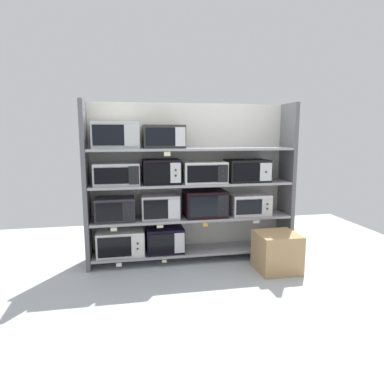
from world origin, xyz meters
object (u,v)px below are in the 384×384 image
(microwave_1, at_px, (165,239))
(microwave_7, at_px, (161,172))
(microwave_2, at_px, (115,209))
(microwave_5, at_px, (249,204))
(microwave_0, at_px, (121,242))
(microwave_10, at_px, (116,135))
(microwave_9, at_px, (247,171))
(microwave_11, at_px, (163,137))
(shipping_carton, at_px, (277,252))
(microwave_3, at_px, (160,207))
(microwave_4, at_px, (205,203))
(microwave_8, at_px, (204,172))
(microwave_6, at_px, (117,174))

(microwave_1, xyz_separation_m, microwave_7, (-0.03, 0.00, 0.86))
(microwave_2, height_order, microwave_5, microwave_2)
(microwave_7, bearing_deg, microwave_5, 0.01)
(microwave_0, height_order, microwave_5, microwave_5)
(microwave_0, bearing_deg, microwave_10, 178.45)
(microwave_9, height_order, microwave_10, microwave_10)
(microwave_11, relative_size, shipping_carton, 1.04)
(microwave_7, bearing_deg, microwave_10, 179.98)
(microwave_0, distance_m, microwave_9, 1.84)
(microwave_3, xyz_separation_m, microwave_5, (1.17, 0.00, -0.02))
(microwave_4, xyz_separation_m, microwave_8, (-0.02, -0.00, 0.40))
(microwave_0, relative_size, shipping_carton, 1.21)
(microwave_0, xyz_separation_m, microwave_11, (0.55, 0.00, 1.29))
(microwave_0, relative_size, microwave_4, 1.10)
(microwave_4, distance_m, microwave_5, 0.60)
(microwave_7, height_order, microwave_10, microwave_10)
(microwave_5, height_order, microwave_7, microwave_7)
(microwave_8, relative_size, microwave_9, 1.01)
(microwave_2, bearing_deg, microwave_0, -0.18)
(microwave_4, bearing_deg, microwave_2, -180.00)
(microwave_1, height_order, microwave_11, microwave_11)
(microwave_0, distance_m, microwave_6, 0.85)
(microwave_7, xyz_separation_m, microwave_8, (0.53, -0.00, -0.02))
(microwave_1, relative_size, microwave_2, 0.98)
(microwave_3, bearing_deg, microwave_9, -0.00)
(microwave_1, bearing_deg, microwave_4, 0.01)
(microwave_2, height_order, microwave_11, microwave_11)
(microwave_1, height_order, microwave_5, microwave_5)
(microwave_0, height_order, microwave_3, microwave_3)
(microwave_9, relative_size, shipping_carton, 1.11)
(microwave_4, bearing_deg, microwave_0, -179.99)
(microwave_3, xyz_separation_m, microwave_4, (0.57, 0.00, 0.02))
(microwave_4, height_order, shipping_carton, microwave_4)
(microwave_2, height_order, microwave_7, microwave_7)
(microwave_5, distance_m, microwave_7, 1.24)
(microwave_10, bearing_deg, microwave_0, -1.55)
(microwave_10, bearing_deg, microwave_7, -0.02)
(microwave_2, distance_m, shipping_carton, 2.01)
(microwave_2, height_order, microwave_3, microwave_3)
(microwave_0, distance_m, microwave_4, 1.16)
(microwave_5, bearing_deg, microwave_9, -179.62)
(microwave_8, bearing_deg, microwave_7, 180.00)
(microwave_0, xyz_separation_m, microwave_7, (0.52, 0.00, 0.87))
(microwave_1, height_order, microwave_7, microwave_7)
(microwave_2, distance_m, microwave_4, 1.12)
(microwave_4, bearing_deg, microwave_9, -0.01)
(microwave_1, bearing_deg, microwave_5, 0.01)
(microwave_7, bearing_deg, microwave_8, -0.00)
(microwave_4, xyz_separation_m, microwave_11, (-0.52, 0.00, 0.84))
(microwave_2, relative_size, microwave_9, 0.89)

